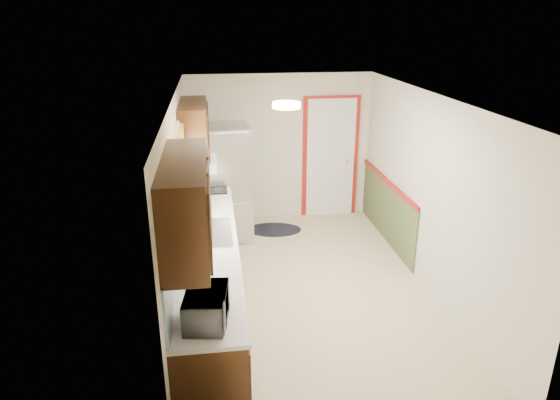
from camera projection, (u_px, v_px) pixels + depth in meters
name	position (u px, v px, depth m)	size (l,w,h in m)	color
room_shell	(309.00, 200.00, 5.87)	(3.20, 5.20, 2.52)	#CAB88E
kitchen_run	(205.00, 247.00, 5.58)	(0.63, 4.00, 2.20)	#331B0B
back_wall_trim	(342.00, 169.00, 8.16)	(1.12, 2.30, 2.08)	maroon
ceiling_fixture	(286.00, 105.00, 5.25)	(0.30, 0.30, 0.06)	#FFD88C
microwave	(206.00, 304.00, 3.94)	(0.48, 0.27, 0.33)	white
refrigerator	(226.00, 183.00, 7.49)	(0.77, 0.76, 1.76)	#B7B7BC
rug	(274.00, 230.00, 8.03)	(0.87, 0.56, 0.01)	black
cooktop	(208.00, 187.00, 7.11)	(0.54, 0.65, 0.02)	black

